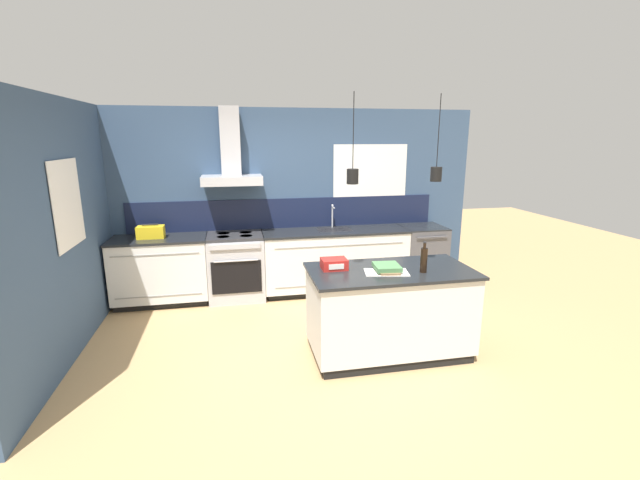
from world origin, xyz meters
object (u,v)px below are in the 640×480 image
object	(u,v)px
red_supply_box	(334,264)
yellow_toolbox	(151,232)
oven_range	(236,266)
book_stack	(387,268)
dishwasher	(421,256)
bottle_on_island	(424,260)

from	to	relation	value
red_supply_box	yellow_toolbox	world-z (taller)	yellow_toolbox
oven_range	book_stack	world-z (taller)	book_stack
dishwasher	bottle_on_island	world-z (taller)	bottle_on_island
book_stack	yellow_toolbox	xyz separation A→B (m)	(-2.54, 1.99, 0.04)
dishwasher	yellow_toolbox	distance (m)	3.87
oven_range	yellow_toolbox	xyz separation A→B (m)	(-1.08, 0.00, 0.54)
bottle_on_island	red_supply_box	size ratio (longest dim) A/B	1.22
bottle_on_island	red_supply_box	distance (m)	0.88
red_supply_box	yellow_toolbox	distance (m)	2.72
oven_range	bottle_on_island	distance (m)	2.81
oven_range	bottle_on_island	size ratio (longest dim) A/B	2.94
oven_range	bottle_on_island	bearing A→B (deg)	-48.99
red_supply_box	yellow_toolbox	bearing A→B (deg)	138.72
red_supply_box	yellow_toolbox	size ratio (longest dim) A/B	0.74
book_stack	yellow_toolbox	size ratio (longest dim) A/B	0.94
oven_range	bottle_on_island	xyz separation A→B (m)	(1.80, -2.07, 0.58)
bottle_on_island	red_supply_box	world-z (taller)	bottle_on_island
dishwasher	oven_range	bearing A→B (deg)	-179.91
red_supply_box	dishwasher	bearing A→B (deg)	45.17
dishwasher	bottle_on_island	size ratio (longest dim) A/B	2.94
yellow_toolbox	red_supply_box	bearing A→B (deg)	-41.28
red_supply_box	book_stack	bearing A→B (deg)	-21.27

